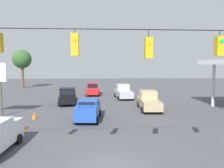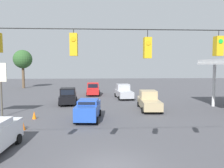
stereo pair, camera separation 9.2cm
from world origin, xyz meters
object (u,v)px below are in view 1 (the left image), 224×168
(sedan_blue_withflow_mid, at_px, (88,109))
(pickup_truck_red_withflow_deep, at_px, (93,89))
(pickup_truck_black_withflow_far, at_px, (68,96))
(pickup_truck_tan_oncoming_far, at_px, (149,101))
(traffic_cone_second, at_px, (23,125))
(pickup_truck_silver_oncoming_deep, at_px, (123,92))
(traffic_cone_nearest, at_px, (0,141))
(overhead_signal_span, at_px, (113,74))
(tree_horizon_left, at_px, (22,60))
(traffic_cone_third, at_px, (34,115))

(sedan_blue_withflow_mid, bearing_deg, pickup_truck_red_withflow_deep, -90.08)
(sedan_blue_withflow_mid, bearing_deg, pickup_truck_black_withflow_far, -70.40)
(pickup_truck_tan_oncoming_far, bearing_deg, traffic_cone_second, 31.46)
(pickup_truck_silver_oncoming_deep, xyz_separation_m, traffic_cone_nearest, (9.95, 18.94, -0.61))
(pickup_truck_black_withflow_far, bearing_deg, sedan_blue_withflow_mid, 109.60)
(sedan_blue_withflow_mid, bearing_deg, pickup_truck_tan_oncoming_far, -147.62)
(overhead_signal_span, height_order, tree_horizon_left, tree_horizon_left)
(pickup_truck_black_withflow_far, bearing_deg, pickup_truck_silver_oncoming_deep, -151.81)
(sedan_blue_withflow_mid, bearing_deg, overhead_signal_span, 98.51)
(sedan_blue_withflow_mid, bearing_deg, traffic_cone_third, -6.65)
(traffic_cone_third, relative_size, tree_horizon_left, 0.09)
(traffic_cone_third, bearing_deg, sedan_blue_withflow_mid, 173.35)
(traffic_cone_nearest, height_order, tree_horizon_left, tree_horizon_left)
(traffic_cone_third, bearing_deg, traffic_cone_second, 92.25)
(traffic_cone_second, bearing_deg, pickup_truck_red_withflow_deep, -104.41)
(pickup_truck_red_withflow_deep, relative_size, pickup_truck_tan_oncoming_far, 0.91)
(traffic_cone_nearest, bearing_deg, traffic_cone_third, -91.20)
(pickup_truck_red_withflow_deep, bearing_deg, traffic_cone_nearest, 77.00)
(overhead_signal_span, bearing_deg, traffic_cone_third, -58.89)
(pickup_truck_silver_oncoming_deep, xyz_separation_m, traffic_cone_third, (9.81, 12.06, -0.61))
(pickup_truck_black_withflow_far, height_order, pickup_truck_silver_oncoming_deep, same)
(pickup_truck_silver_oncoming_deep, height_order, traffic_cone_nearest, pickup_truck_silver_oncoming_deep)
(sedan_blue_withflow_mid, xyz_separation_m, traffic_cone_nearest, (5.24, 6.29, -0.63))
(overhead_signal_span, relative_size, sedan_blue_withflow_mid, 3.93)
(pickup_truck_silver_oncoming_deep, bearing_deg, overhead_signal_span, 82.22)
(pickup_truck_silver_oncoming_deep, relative_size, traffic_cone_third, 7.31)
(sedan_blue_withflow_mid, height_order, pickup_truck_tan_oncoming_far, pickup_truck_tan_oncoming_far)
(sedan_blue_withflow_mid, distance_m, traffic_cone_second, 5.77)
(traffic_cone_nearest, bearing_deg, traffic_cone_second, -94.72)
(pickup_truck_red_withflow_deep, bearing_deg, pickup_truck_tan_oncoming_far, 118.36)
(overhead_signal_span, distance_m, traffic_cone_second, 10.86)
(pickup_truck_silver_oncoming_deep, xyz_separation_m, tree_horizon_left, (20.12, -15.71, 5.20))
(pickup_truck_black_withflow_far, xyz_separation_m, traffic_cone_nearest, (2.21, 14.79, -0.62))
(traffic_cone_nearest, height_order, traffic_cone_third, same)
(pickup_truck_silver_oncoming_deep, height_order, tree_horizon_left, tree_horizon_left)
(traffic_cone_third, xyz_separation_m, tree_horizon_left, (10.31, -27.77, 5.82))
(pickup_truck_black_withflow_far, relative_size, traffic_cone_second, 7.62)
(pickup_truck_tan_oncoming_far, xyz_separation_m, traffic_cone_nearest, (11.89, 10.51, -0.62))
(pickup_truck_black_withflow_far, relative_size, pickup_truck_tan_oncoming_far, 1.00)
(pickup_truck_red_withflow_deep, bearing_deg, pickup_truck_silver_oncoming_deep, 140.62)
(traffic_cone_second, distance_m, tree_horizon_left, 33.45)
(pickup_truck_red_withflow_deep, height_order, traffic_cone_nearest, pickup_truck_red_withflow_deep)
(pickup_truck_red_withflow_deep, bearing_deg, sedan_blue_withflow_mid, 89.92)
(pickup_truck_tan_oncoming_far, bearing_deg, pickup_truck_red_withflow_deep, -61.64)
(pickup_truck_black_withflow_far, height_order, pickup_truck_tan_oncoming_far, same)
(pickup_truck_silver_oncoming_deep, distance_m, tree_horizon_left, 26.05)
(overhead_signal_span, bearing_deg, traffic_cone_second, -49.19)
(pickup_truck_silver_oncoming_deep, relative_size, traffic_cone_second, 7.31)
(pickup_truck_black_withflow_far, height_order, sedan_blue_withflow_mid, pickup_truck_black_withflow_far)
(traffic_cone_second, relative_size, traffic_cone_third, 1.00)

